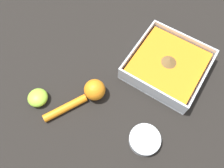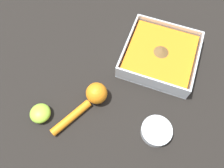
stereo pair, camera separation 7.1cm
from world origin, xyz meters
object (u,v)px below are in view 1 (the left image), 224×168
at_px(square_dish, 167,65).
at_px(lemon_half, 38,98).
at_px(lemon_squeezer, 88,94).
at_px(spice_bowl, 145,140).

distance_m(square_dish, lemon_half, 0.44).
bearing_deg(lemon_half, lemon_squeezer, 36.13).
xyz_separation_m(square_dish, lemon_squeezer, (-0.16, -0.24, 0.01)).
bearing_deg(square_dish, lemon_squeezer, -124.66).
bearing_deg(lemon_squeezer, lemon_half, 153.22).
bearing_deg(spice_bowl, lemon_squeezer, 173.49).
bearing_deg(square_dish, spice_bowl, -77.37).
xyz_separation_m(spice_bowl, lemon_half, (-0.35, -0.07, 0.00)).
bearing_deg(lemon_squeezer, square_dish, -7.57).
height_order(square_dish, lemon_squeezer, lemon_squeezer).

